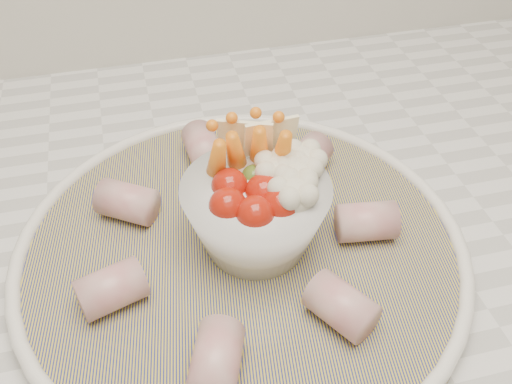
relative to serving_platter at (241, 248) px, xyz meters
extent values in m
cube|color=silver|center=(-0.05, 0.05, -0.03)|extent=(2.04, 0.62, 0.04)
cylinder|color=navy|center=(0.00, 0.00, 0.00)|extent=(0.43, 0.43, 0.01)
torus|color=white|center=(0.00, 0.00, 0.00)|extent=(0.38, 0.38, 0.01)
sphere|color=#A0180A|center=(-0.01, -0.01, 0.07)|extent=(0.03, 0.03, 0.03)
sphere|color=#A0180A|center=(0.01, -0.03, 0.07)|extent=(0.03, 0.03, 0.03)
sphere|color=#A0180A|center=(0.03, -0.02, 0.07)|extent=(0.03, 0.03, 0.03)
sphere|color=#A0180A|center=(-0.01, 0.01, 0.07)|extent=(0.03, 0.03, 0.03)
sphere|color=#A0180A|center=(0.02, -0.01, 0.07)|extent=(0.03, 0.03, 0.03)
sphere|color=#A0180A|center=(0.04, -0.01, 0.07)|extent=(0.03, 0.03, 0.03)
sphere|color=#4C6C24|center=(0.02, 0.02, 0.06)|extent=(0.02, 0.02, 0.02)
cone|color=orange|center=(0.00, 0.03, 0.08)|extent=(0.03, 0.05, 0.07)
cone|color=orange|center=(0.02, 0.03, 0.08)|extent=(0.03, 0.05, 0.07)
cone|color=orange|center=(0.04, 0.02, 0.08)|extent=(0.02, 0.04, 0.07)
cone|color=orange|center=(-0.01, 0.02, 0.08)|extent=(0.02, 0.04, 0.07)
sphere|color=beige|center=(0.05, 0.00, 0.07)|extent=(0.03, 0.03, 0.03)
sphere|color=beige|center=(0.04, -0.02, 0.07)|extent=(0.03, 0.03, 0.03)
sphere|color=beige|center=(0.05, 0.02, 0.07)|extent=(0.03, 0.03, 0.03)
sphere|color=beige|center=(0.03, 0.01, 0.07)|extent=(0.03, 0.03, 0.03)
cube|color=#F8EFC1|center=(0.01, 0.04, 0.08)|extent=(0.05, 0.03, 0.05)
cube|color=#F8EFC1|center=(0.03, 0.04, 0.08)|extent=(0.05, 0.02, 0.05)
cylinder|color=#AD4F54|center=(0.10, -0.01, 0.02)|extent=(0.05, 0.04, 0.03)
cylinder|color=#AD4F54|center=(0.08, 0.08, 0.02)|extent=(0.06, 0.06, 0.03)
cylinder|color=#AD4F54|center=(-0.01, 0.12, 0.02)|extent=(0.04, 0.05, 0.03)
cylinder|color=#AD4F54|center=(-0.09, 0.06, 0.02)|extent=(0.06, 0.05, 0.03)
cylinder|color=#AD4F54|center=(-0.11, -0.03, 0.02)|extent=(0.06, 0.05, 0.03)
cylinder|color=#AD4F54|center=(-0.04, -0.11, 0.02)|extent=(0.05, 0.06, 0.03)
cylinder|color=#AD4F54|center=(0.05, -0.09, 0.02)|extent=(0.05, 0.06, 0.03)
camera|label=1|loc=(-0.07, -0.32, 0.36)|focal=40.00mm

